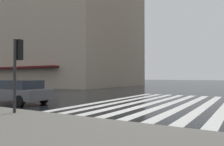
{
  "coord_description": "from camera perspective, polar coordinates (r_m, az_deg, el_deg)",
  "views": [
    {
      "loc": [
        -9.68,
        -5.29,
        1.62
      ],
      "look_at": [
        2.32,
        1.92,
        1.85
      ],
      "focal_mm": 36.25,
      "sensor_mm": 36.0,
      "label": 1
    }
  ],
  "objects": [
    {
      "name": "zebra_crossing",
      "position": [
        14.5,
        12.74,
        -7.33
      ],
      "size": [
        13.0,
        7.5,
        0.01
      ],
      "color": "silver",
      "rests_on": "ground_plane"
    },
    {
      "name": "car_dark_grey",
      "position": [
        14.59,
        -22.45,
        -4.28
      ],
      "size": [
        1.85,
        4.1,
        1.41
      ],
      "color": "#4C4C51",
      "rests_on": "ground_plane"
    },
    {
      "name": "ground_plane",
      "position": [
        11.15,
        2.33,
        -9.3
      ],
      "size": [
        220.0,
        220.0,
        0.0
      ],
      "primitive_type": "plane",
      "color": "black"
    },
    {
      "name": "haussmann_block_mid",
      "position": [
        45.66,
        -14.41,
        9.66
      ],
      "size": [
        19.82,
        29.77,
        20.46
      ],
      "color": "tan",
      "rests_on": "ground_plane"
    },
    {
      "name": "traffic_signal_post",
      "position": [
        10.14,
        -22.72,
        3.13
      ],
      "size": [
        0.44,
        0.3,
        3.01
      ],
      "color": "#232326",
      "rests_on": "sidewalk_pavement"
    }
  ]
}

